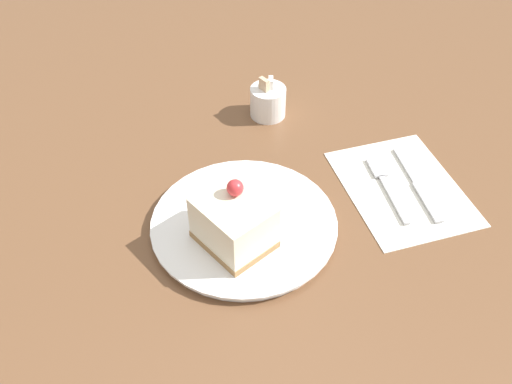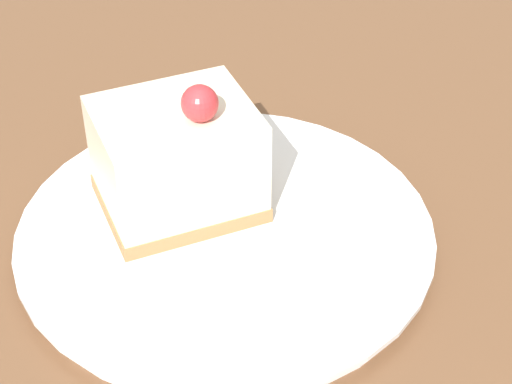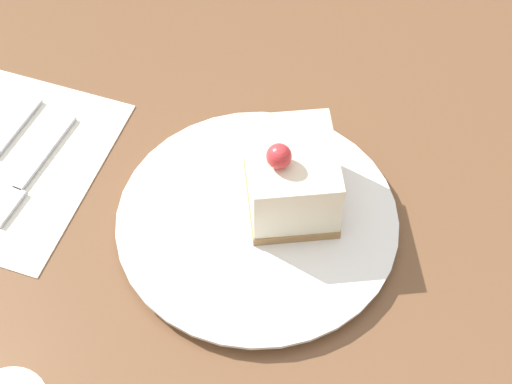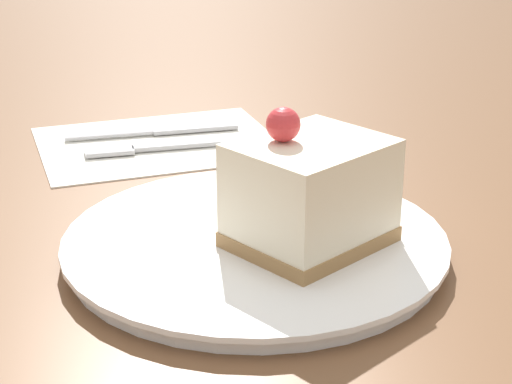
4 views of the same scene
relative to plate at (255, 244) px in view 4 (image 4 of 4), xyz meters
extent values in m
plane|color=brown|center=(0.02, 0.04, -0.01)|extent=(4.00, 4.00, 0.00)
cylinder|color=white|center=(0.00, 0.00, 0.00)|extent=(0.26, 0.26, 0.01)
cylinder|color=white|center=(0.00, 0.00, 0.00)|extent=(0.27, 0.27, 0.00)
cube|color=#9E7547|center=(-0.03, -0.03, 0.01)|extent=(0.11, 0.12, 0.01)
cube|color=#EFE5C6|center=(-0.03, -0.03, 0.05)|extent=(0.11, 0.12, 0.06)
sphere|color=red|center=(-0.02, -0.01, 0.09)|extent=(0.02, 0.02, 0.02)
cube|color=white|center=(0.26, -0.02, -0.01)|extent=(0.19, 0.24, 0.00)
cube|color=#B2B2B7|center=(0.23, -0.04, 0.00)|extent=(0.03, 0.11, 0.00)
cube|color=#B2B2B7|center=(0.25, 0.04, 0.00)|extent=(0.03, 0.05, 0.00)
cube|color=#B2B2B7|center=(0.28, -0.06, 0.00)|extent=(0.03, 0.09, 0.00)
cube|color=#B2B2B7|center=(0.29, 0.03, 0.00)|extent=(0.02, 0.09, 0.00)
camera|label=1|loc=(-0.20, -0.53, 0.61)|focal=40.00mm
camera|label=2|loc=(0.42, 0.00, 0.37)|focal=60.00mm
camera|label=3|loc=(-0.11, 0.45, 0.68)|focal=60.00mm
camera|label=4|loc=(-0.50, 0.23, 0.26)|focal=60.00mm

